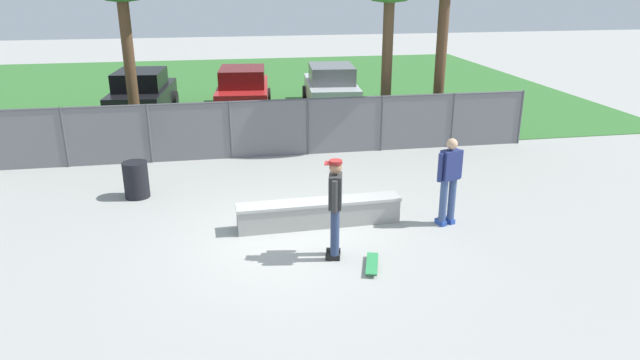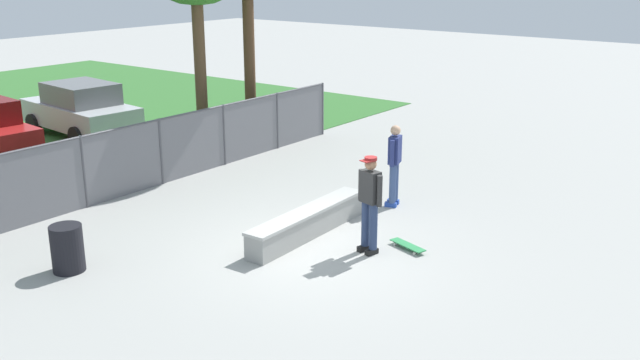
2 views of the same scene
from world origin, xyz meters
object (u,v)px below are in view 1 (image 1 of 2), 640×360
(bystander, at_px, (449,178))
(trash_bin, at_px, (136,180))
(car_red, at_px, (243,90))
(skateboarder, at_px, (335,204))
(skateboard, at_px, (372,264))
(car_silver, at_px, (331,87))
(car_black, at_px, (142,93))
(concrete_ledge, at_px, (319,213))

(bystander, distance_m, trash_bin, 6.98)
(car_red, height_order, bystander, bystander)
(skateboarder, height_order, skateboard, skateboarder)
(skateboard, height_order, car_silver, car_silver)
(trash_bin, bearing_deg, car_black, 95.02)
(concrete_ledge, distance_m, car_black, 11.63)
(skateboard, distance_m, car_black, 13.65)
(car_black, bearing_deg, trash_bin, -84.98)
(concrete_ledge, height_order, trash_bin, trash_bin)
(skateboarder, relative_size, trash_bin, 2.19)
(car_red, relative_size, bystander, 2.39)
(trash_bin, bearing_deg, skateboarder, -43.91)
(skateboard, height_order, car_black, car_black)
(car_black, bearing_deg, skateboarder, -69.15)
(skateboarder, bearing_deg, skateboard, -42.07)
(trash_bin, bearing_deg, concrete_ledge, -30.97)
(skateboard, relative_size, car_silver, 0.19)
(skateboard, bearing_deg, concrete_ledge, 107.09)
(car_silver, bearing_deg, concrete_ledge, -102.47)
(concrete_ledge, relative_size, car_silver, 0.77)
(concrete_ledge, bearing_deg, car_silver, 77.53)
(skateboarder, xyz_separation_m, trash_bin, (-3.87, 3.73, -0.61))
(concrete_ledge, relative_size, car_black, 0.77)
(car_red, distance_m, car_silver, 3.34)
(car_black, height_order, trash_bin, car_black)
(skateboard, xyz_separation_m, bystander, (1.98, 1.53, 0.94))
(skateboarder, relative_size, car_silver, 0.42)
(concrete_ledge, xyz_separation_m, trash_bin, (-3.84, 2.30, 0.15))
(car_red, xyz_separation_m, bystander, (3.54, -11.06, 0.17))
(car_black, relative_size, bystander, 2.39)
(skateboard, relative_size, bystander, 0.45)
(car_red, bearing_deg, bystander, -72.26)
(skateboarder, relative_size, car_black, 0.42)
(skateboarder, distance_m, skateboard, 1.22)
(bystander, xyz_separation_m, trash_bin, (-6.41, 2.70, -0.59))
(car_black, relative_size, car_red, 1.00)
(trash_bin, bearing_deg, car_silver, 53.57)
(car_red, xyz_separation_m, car_silver, (3.34, 0.05, 0.00))
(car_red, height_order, car_silver, same)
(skateboarder, distance_m, car_red, 12.13)
(skateboarder, bearing_deg, concrete_ledge, 91.25)
(concrete_ledge, height_order, skateboarder, skateboarder)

